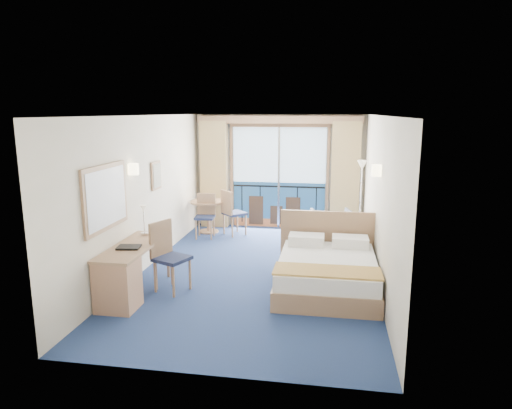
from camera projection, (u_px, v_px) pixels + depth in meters
name	position (u px, v px, depth m)	size (l,w,h in m)	color
floor	(257.00, 272.00, 8.01)	(6.50, 6.50, 0.00)	navy
room_walls	(257.00, 171.00, 7.65)	(4.04, 6.54, 2.72)	beige
balcony_door	(279.00, 181.00, 10.89)	(2.36, 0.03, 2.52)	navy
curtain_left	(214.00, 174.00, 10.97)	(0.65, 0.22, 2.55)	tan
curtain_right	(345.00, 177.00, 10.47)	(0.65, 0.22, 2.55)	tan
pelmet	(279.00, 120.00, 10.49)	(3.80, 0.25, 0.18)	#9F7256
mirror	(106.00, 197.00, 6.56)	(0.05, 1.25, 0.95)	#9F7256
wall_print	(156.00, 176.00, 8.43)	(0.04, 0.42, 0.52)	#9F7256
sconce_left	(133.00, 169.00, 7.36)	(0.18, 0.18, 0.18)	#FFECB2
sconce_right	(377.00, 171.00, 7.18)	(0.18, 0.18, 0.18)	#FFECB2
bed	(327.00, 271.00, 7.20)	(1.68, 2.00, 1.06)	#9F7256
nightstand	(359.00, 250.00, 8.43)	(0.38, 0.36, 0.50)	tan
phone	(363.00, 234.00, 8.38)	(0.19, 0.15, 0.08)	silver
armchair	(332.00, 228.00, 9.51)	(0.81, 0.83, 0.76)	#474F57
floor_lamp	(362.00, 180.00, 9.83)	(0.24, 0.24, 1.74)	silver
desk	(121.00, 277.00, 6.54)	(0.57, 1.66, 0.78)	#9F7256
desk_chair	(167.00, 252.00, 7.10)	(0.63, 0.62, 1.09)	#1D2545
folder	(129.00, 247.00, 6.75)	(0.33, 0.25, 0.03)	black
desk_lamp	(144.00, 214.00, 7.40)	(0.13, 0.13, 0.48)	silver
round_table	(208.00, 209.00, 10.54)	(0.82, 0.82, 0.74)	#9F7256
table_chair_a	(231.00, 210.00, 10.27)	(0.64, 0.64, 1.04)	#1D2545
table_chair_b	(205.00, 213.00, 10.15)	(0.45, 0.46, 0.97)	#1D2545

